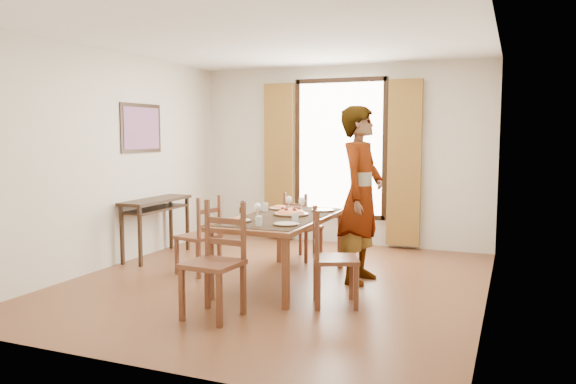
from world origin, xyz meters
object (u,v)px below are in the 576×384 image
at_px(man, 361,195).
at_px(pasta_platter, 291,211).
at_px(dining_table, 282,222).
at_px(console_table, 156,207).

bearing_deg(man, pasta_platter, 115.79).
bearing_deg(man, dining_table, 120.80).
relative_size(dining_table, pasta_platter, 4.80).
height_order(console_table, pasta_platter, pasta_platter).
relative_size(dining_table, man, 0.96).
distance_m(console_table, dining_table, 2.17).
bearing_deg(console_table, dining_table, -15.03).
xyz_separation_m(console_table, pasta_platter, (2.15, -0.46, 0.12)).
xyz_separation_m(console_table, man, (2.90, -0.18, 0.31)).
height_order(dining_table, man, man).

